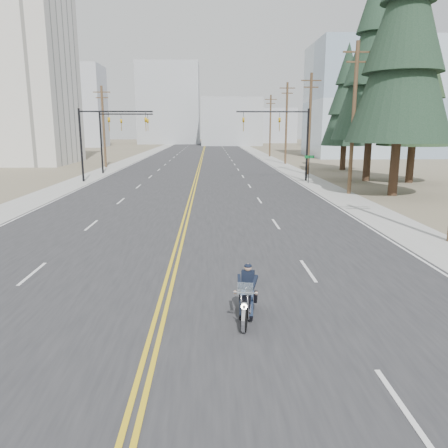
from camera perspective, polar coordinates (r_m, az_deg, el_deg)
name	(u,v)px	position (r m, az deg, el deg)	size (l,w,h in m)	color
ground_plane	(159,320)	(12.38, -8.44, -12.28)	(400.00, 400.00, 0.00)	#776D56
road	(202,157)	(81.35, -2.89, 8.77)	(20.00, 200.00, 0.01)	#303033
sidewalk_left	(139,157)	(82.35, -11.01, 8.61)	(3.00, 200.00, 0.01)	#A5A5A0
sidewalk_right	(264,157)	(81.96, 5.27, 8.76)	(3.00, 200.00, 0.01)	#A5A5A0
traffic_mast_left	(101,130)	(44.40, -15.73, 11.69)	(7.10, 0.26, 7.00)	black
traffic_mast_right	(287,130)	(43.83, 8.26, 12.02)	(7.10, 0.26, 7.00)	black
traffic_mast_far	(115,131)	(52.28, -14.00, 11.76)	(6.10, 0.26, 7.00)	black
street_sign	(309,164)	(42.36, 11.05, 7.66)	(0.90, 0.06, 2.62)	black
utility_pole_b	(354,117)	(35.94, 16.56, 13.25)	(2.20, 0.30, 11.50)	brown
utility_pole_c	(310,123)	(50.41, 11.12, 12.85)	(2.20, 0.30, 11.00)	brown
utility_pole_d	(286,122)	(65.13, 8.15, 13.03)	(2.20, 0.30, 11.50)	brown
utility_pole_e	(270,125)	(81.93, 6.06, 12.75)	(2.20, 0.30, 11.00)	brown
utility_pole_left	(104,126)	(60.79, -15.46, 12.29)	(2.20, 0.30, 10.50)	brown
apartment_block	(1,57)	(73.08, -27.14, 18.87)	(18.00, 14.00, 30.00)	silver
glass_building	(378,101)	(86.88, 19.43, 14.94)	(24.00, 16.00, 20.00)	#9EB5CC
haze_bldg_a	(78,107)	(131.45, -18.54, 14.35)	(14.00, 12.00, 22.00)	#B7BCC6
haze_bldg_b	(231,122)	(136.34, 0.93, 13.19)	(18.00, 14.00, 14.00)	#ADB2B7
haze_bldg_c	(351,114)	(127.23, 16.27, 13.67)	(16.00, 12.00, 18.00)	#B7BCC6
haze_bldg_d	(169,104)	(151.97, -7.18, 15.28)	(20.00, 15.00, 26.00)	#ADB2B7
haze_bldg_e	(275,126)	(162.89, 6.62, 12.63)	(14.00, 14.00, 12.00)	#B7BCC6
haze_bldg_f	(44,119)	(150.27, -22.44, 12.59)	(12.00, 12.00, 16.00)	#ADB2B7
motorcyclist	(247,294)	(11.97, 3.01, -9.07)	(0.84, 1.96, 1.53)	black
conifer_near	(405,35)	(36.88, 22.61, 21.85)	(7.73, 7.73, 20.47)	#382619
conifer_mid	(419,73)	(46.00, 24.08, 17.56)	(6.60, 6.60, 17.59)	#382619
conifer_tall	(374,57)	(46.39, 19.04, 19.88)	(7.33, 7.33, 20.35)	#382619
conifer_far	(346,98)	(57.47, 15.70, 15.54)	(5.68, 5.68, 15.20)	#382619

